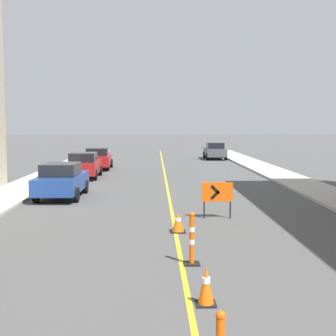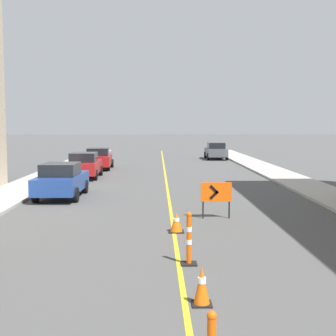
{
  "view_description": "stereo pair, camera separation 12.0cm",
  "coord_description": "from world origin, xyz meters",
  "px_view_note": "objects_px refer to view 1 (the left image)",
  "views": [
    {
      "loc": [
        -0.62,
        1.83,
        3.35
      ],
      "look_at": [
        0.05,
        26.71,
        1.0
      ],
      "focal_mm": 50.0,
      "sensor_mm": 36.0,
      "label": 1
    },
    {
      "loc": [
        -0.5,
        1.82,
        3.35
      ],
      "look_at": [
        0.05,
        26.71,
        1.0
      ],
      "focal_mm": 50.0,
      "sensor_mm": 36.0,
      "label": 2
    }
  ],
  "objects_px": {
    "parked_car_curb_far": "(98,158)",
    "parked_car_curb_mid": "(84,165)",
    "parked_car_opposite_side": "(215,151)",
    "traffic_cone_second": "(206,286)",
    "arrow_barricade_primary": "(217,193)",
    "parked_car_curb_near": "(62,180)",
    "delineator_post_rear": "(192,242)",
    "traffic_cone_third": "(178,222)"
  },
  "relations": [
    {
      "from": "traffic_cone_second",
      "to": "parked_car_curb_mid",
      "type": "distance_m",
      "value": 21.31
    },
    {
      "from": "parked_car_opposite_side",
      "to": "delineator_post_rear",
      "type": "bearing_deg",
      "value": -97.58
    },
    {
      "from": "traffic_cone_third",
      "to": "parked_car_curb_far",
      "type": "bearing_deg",
      "value": 103.65
    },
    {
      "from": "traffic_cone_second",
      "to": "arrow_barricade_primary",
      "type": "height_order",
      "value": "arrow_barricade_primary"
    },
    {
      "from": "delineator_post_rear",
      "to": "parked_car_curb_mid",
      "type": "xyz_separation_m",
      "value": [
        -5.31,
        18.11,
        0.24
      ]
    },
    {
      "from": "traffic_cone_second",
      "to": "parked_car_curb_mid",
      "type": "xyz_separation_m",
      "value": [
        -5.38,
        20.62,
        0.43
      ]
    },
    {
      "from": "arrow_barricade_primary",
      "to": "parked_car_curb_mid",
      "type": "bearing_deg",
      "value": 117.54
    },
    {
      "from": "traffic_cone_second",
      "to": "parked_car_curb_near",
      "type": "height_order",
      "value": "parked_car_curb_near"
    },
    {
      "from": "delineator_post_rear",
      "to": "parked_car_curb_near",
      "type": "xyz_separation_m",
      "value": [
        -5.12,
        10.3,
        0.24
      ]
    },
    {
      "from": "arrow_barricade_primary",
      "to": "parked_car_curb_mid",
      "type": "xyz_separation_m",
      "value": [
        -6.64,
        12.66,
        -0.1
      ]
    },
    {
      "from": "arrow_barricade_primary",
      "to": "parked_car_curb_near",
      "type": "height_order",
      "value": "parked_car_curb_near"
    },
    {
      "from": "parked_car_curb_near",
      "to": "parked_car_curb_mid",
      "type": "distance_m",
      "value": 7.81
    },
    {
      "from": "arrow_barricade_primary",
      "to": "parked_car_curb_mid",
      "type": "distance_m",
      "value": 14.3
    },
    {
      "from": "traffic_cone_second",
      "to": "parked_car_curb_near",
      "type": "xyz_separation_m",
      "value": [
        -5.2,
        12.81,
        0.43
      ]
    },
    {
      "from": "traffic_cone_second",
      "to": "traffic_cone_third",
      "type": "relative_size",
      "value": 1.2
    },
    {
      "from": "delineator_post_rear",
      "to": "parked_car_curb_far",
      "type": "distance_m",
      "value": 24.33
    },
    {
      "from": "traffic_cone_third",
      "to": "arrow_barricade_primary",
      "type": "distance_m",
      "value": 2.63
    },
    {
      "from": "traffic_cone_second",
      "to": "arrow_barricade_primary",
      "type": "distance_m",
      "value": 8.07
    },
    {
      "from": "traffic_cone_second",
      "to": "delineator_post_rear",
      "type": "height_order",
      "value": "delineator_post_rear"
    },
    {
      "from": "traffic_cone_second",
      "to": "parked_car_curb_mid",
      "type": "bearing_deg",
      "value": 104.62
    },
    {
      "from": "arrow_barricade_primary",
      "to": "parked_car_curb_near",
      "type": "distance_m",
      "value": 8.08
    },
    {
      "from": "traffic_cone_third",
      "to": "parked_car_opposite_side",
      "type": "xyz_separation_m",
      "value": [
        4.98,
        30.06,
        0.5
      ]
    },
    {
      "from": "traffic_cone_second",
      "to": "parked_car_opposite_side",
      "type": "relative_size",
      "value": 0.17
    },
    {
      "from": "arrow_barricade_primary",
      "to": "delineator_post_rear",
      "type": "bearing_deg",
      "value": -103.88
    },
    {
      "from": "traffic_cone_third",
      "to": "parked_car_curb_near",
      "type": "relative_size",
      "value": 0.14
    },
    {
      "from": "parked_car_curb_mid",
      "to": "parked_car_opposite_side",
      "type": "distance_m",
      "value": 18.36
    },
    {
      "from": "delineator_post_rear",
      "to": "arrow_barricade_primary",
      "type": "xyz_separation_m",
      "value": [
        1.33,
        5.45,
        0.34
      ]
    },
    {
      "from": "parked_car_curb_near",
      "to": "parked_car_curb_far",
      "type": "distance_m",
      "value": 13.49
    },
    {
      "from": "traffic_cone_second",
      "to": "parked_car_opposite_side",
      "type": "xyz_separation_m",
      "value": [
        4.74,
        35.94,
        0.43
      ]
    },
    {
      "from": "parked_car_curb_near",
      "to": "parked_car_opposite_side",
      "type": "bearing_deg",
      "value": 67.63
    },
    {
      "from": "traffic_cone_second",
      "to": "parked_car_curb_near",
      "type": "distance_m",
      "value": 13.83
    },
    {
      "from": "parked_car_curb_near",
      "to": "parked_car_curb_mid",
      "type": "bearing_deg",
      "value": 92.22
    },
    {
      "from": "parked_car_curb_mid",
      "to": "parked_car_curb_far",
      "type": "height_order",
      "value": "same"
    },
    {
      "from": "parked_car_opposite_side",
      "to": "traffic_cone_second",
      "type": "bearing_deg",
      "value": -96.9
    },
    {
      "from": "parked_car_curb_far",
      "to": "parked_car_curb_mid",
      "type": "bearing_deg",
      "value": -94.65
    },
    {
      "from": "traffic_cone_second",
      "to": "traffic_cone_third",
      "type": "xyz_separation_m",
      "value": [
        -0.24,
        5.87,
        -0.06
      ]
    },
    {
      "from": "delineator_post_rear",
      "to": "parked_car_curb_mid",
      "type": "bearing_deg",
      "value": 106.33
    },
    {
      "from": "traffic_cone_third",
      "to": "delineator_post_rear",
      "type": "bearing_deg",
      "value": -87.18
    },
    {
      "from": "parked_car_curb_near",
      "to": "parked_car_curb_far",
      "type": "height_order",
      "value": "same"
    },
    {
      "from": "parked_car_curb_mid",
      "to": "parked_car_curb_far",
      "type": "bearing_deg",
      "value": 87.26
    },
    {
      "from": "parked_car_curb_far",
      "to": "parked_car_opposite_side",
      "type": "height_order",
      "value": "same"
    },
    {
      "from": "traffic_cone_second",
      "to": "delineator_post_rear",
      "type": "relative_size",
      "value": 0.58
    }
  ]
}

